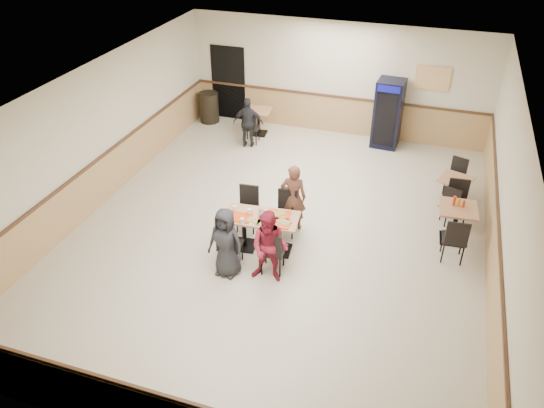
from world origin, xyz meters
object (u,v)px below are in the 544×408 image
(main_table, at_px, (262,227))
(side_table_near, at_px, (456,219))
(pepsi_cooler, at_px, (388,114))
(back_table, at_px, (259,118))
(lone_diner, at_px, (248,123))
(trash_bin, at_px, (209,107))
(side_table_far, at_px, (454,188))
(diner_woman_left, at_px, (226,243))
(diner_woman_right, at_px, (270,247))
(diner_man_opposite, at_px, (293,197))

(main_table, relative_size, side_table_near, 1.88)
(pepsi_cooler, bearing_deg, back_table, -169.80)
(main_table, relative_size, lone_diner, 1.09)
(back_table, xyz_separation_m, trash_bin, (-1.62, 0.35, -0.04))
(pepsi_cooler, distance_m, trash_bin, 5.03)
(lone_diner, height_order, side_table_far, lone_diner)
(main_table, xyz_separation_m, trash_bin, (-3.41, 5.22, -0.06))
(back_table, bearing_deg, trash_bin, 167.84)
(diner_woman_left, height_order, diner_woman_right, diner_woman_right)
(side_table_far, height_order, trash_bin, trash_bin)
(diner_woman_left, height_order, side_table_near, diner_woman_left)
(diner_woman_left, xyz_separation_m, back_table, (-1.43, 5.75, -0.21))
(diner_man_opposite, bearing_deg, diner_woman_right, 83.38)
(diner_woman_right, height_order, side_table_near, diner_woman_right)
(back_table, height_order, trash_bin, trash_bin)
(main_table, bearing_deg, diner_woman_right, -67.62)
(lone_diner, relative_size, back_table, 1.84)
(diner_man_opposite, distance_m, trash_bin, 5.76)
(diner_man_opposite, relative_size, trash_bin, 1.66)
(back_table, relative_size, trash_bin, 0.84)
(diner_woman_right, relative_size, lone_diner, 1.06)
(main_table, height_order, trash_bin, trash_bin)
(side_table_near, bearing_deg, back_table, 146.83)
(side_table_near, distance_m, trash_bin, 7.85)
(lone_diner, distance_m, side_table_near, 5.88)
(diner_man_opposite, relative_size, side_table_near, 1.86)
(lone_diner, bearing_deg, main_table, 101.61)
(main_table, xyz_separation_m, side_table_far, (3.40, 2.72, -0.04))
(main_table, bearing_deg, pepsi_cooler, 67.38)
(diner_man_opposite, height_order, back_table, diner_man_opposite)
(diner_woman_left, distance_m, trash_bin, 6.82)
(diner_man_opposite, height_order, side_table_near, diner_man_opposite)
(diner_woman_right, distance_m, lone_diner, 5.35)
(main_table, bearing_deg, diner_woman_left, -117.90)
(diner_woman_right, height_order, pepsi_cooler, pepsi_cooler)
(diner_woman_left, relative_size, back_table, 1.88)
(diner_woman_left, bearing_deg, side_table_near, 36.21)
(side_table_far, bearing_deg, pepsi_cooler, 125.34)
(pepsi_cooler, relative_size, trash_bin, 2.06)
(pepsi_cooler, bearing_deg, main_table, -103.29)
(diner_woman_left, distance_m, diner_man_opposite, 1.90)
(trash_bin, bearing_deg, main_table, -56.84)
(diner_woman_right, bearing_deg, side_table_far, 47.63)
(diner_woman_right, xyz_separation_m, side_table_far, (2.97, 3.52, -0.25))
(side_table_near, bearing_deg, side_table_far, 93.20)
(diner_woman_right, xyz_separation_m, side_table_near, (3.04, 2.23, -0.19))
(lone_diner, bearing_deg, trash_bin, -47.28)
(back_table, xyz_separation_m, pepsi_cooler, (3.38, 0.39, 0.42))
(main_table, xyz_separation_m, diner_woman_right, (0.43, -0.80, 0.21))
(side_table_near, bearing_deg, main_table, -157.53)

